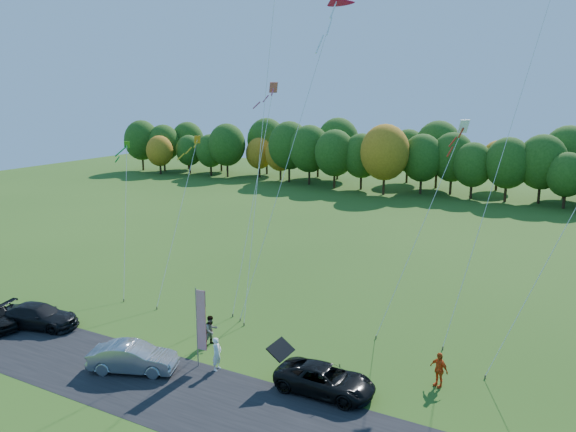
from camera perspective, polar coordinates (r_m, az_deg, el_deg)
The scene contains 17 objects.
ground at distance 31.85m, azimuth -5.35°, elevation -14.52°, with size 160.00×160.00×0.00m, color #2A4E14.
asphalt_strip at distance 29.04m, azimuth -9.96°, elevation -17.53°, with size 90.00×6.00×0.01m, color black.
tree_line at distance 81.31m, azimuth 16.79°, elevation 1.83°, with size 116.00×12.00×10.00m, color #1E4711, non-canonical shape.
black_suv at distance 28.64m, azimuth 3.78°, elevation -16.24°, with size 2.29×4.97×1.38m, color black.
silver_sedan at distance 31.55m, azimuth -15.48°, elevation -13.68°, with size 1.61×4.61×1.52m, color #9A999D.
dark_truck_a at distance 38.91m, azimuth -23.98°, elevation -9.25°, with size 2.03×5.00×1.45m, color black.
person_tailgate_a at distance 30.76m, azimuth -7.23°, elevation -13.72°, with size 0.66×0.43×1.81m, color white.
person_tailgate_b at distance 33.55m, azimuth -7.81°, elevation -11.44°, with size 0.86×0.67×1.78m, color gray.
person_east at distance 29.97m, azimuth 15.07°, elevation -14.82°, with size 1.06×0.44×1.81m, color #D34A13.
feather_flag at distance 30.40m, azimuth -8.90°, elevation -10.32°, with size 0.59×0.12×4.45m.
kite_delta_blue at distance 38.36m, azimuth -2.10°, elevation 14.51°, with size 4.24×11.70×32.11m.
kite_parafoil_orange at distance 37.07m, azimuth 21.98°, elevation 9.33°, with size 5.58×13.50×26.20m.
kite_delta_red at distance 37.35m, azimuth 0.32°, elevation 6.74°, with size 3.62×9.87×21.79m.
kite_diamond_yellow at distance 41.17m, azimuth -11.07°, elevation -0.16°, with size 2.33×7.93×11.43m.
kite_diamond_green at distance 43.00m, azimuth -16.20°, elevation -0.21°, with size 4.24×5.53×10.96m.
kite_diamond_white at distance 34.68m, azimuth 13.32°, elevation -1.36°, with size 3.89×6.17×13.18m.
kite_diamond_pink at distance 38.56m, azimuth -3.45°, elevation 2.22°, with size 1.62×7.81×15.46m.
Camera 1 is at (16.04, -23.38, 14.52)m, focal length 35.00 mm.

